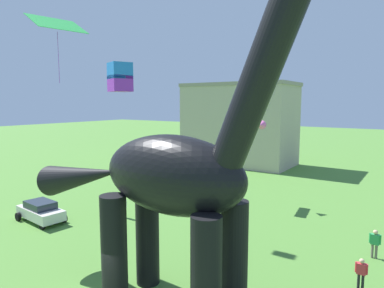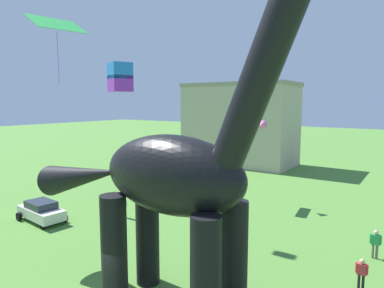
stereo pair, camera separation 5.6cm
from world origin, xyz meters
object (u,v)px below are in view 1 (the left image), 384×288
person_far_spectator (375,241)px  kite_mid_right (248,125)px  person_vendor_side (104,201)px  festival_canopy_tent (147,165)px  kite_far_left (57,24)px  parked_sedan_left (41,211)px  kite_drifting (120,77)px  dinosaur_sculpture (170,174)px  person_strolling_adult (361,271)px  person_photographer (123,205)px

person_far_spectator → kite_mid_right: (-10.84, 6.17, 5.92)m
person_far_spectator → person_vendor_side: 19.41m
festival_canopy_tent → kite_far_left: bearing=-54.2°
kite_mid_right → parked_sedan_left: bearing=-128.5°
kite_far_left → kite_mid_right: kite_far_left is taller
festival_canopy_tent → kite_drifting: size_ratio=2.38×
dinosaur_sculpture → person_far_spectator: (6.67, 10.35, -4.90)m
person_strolling_adult → kite_mid_right: bearing=130.3°
person_far_spectator → kite_mid_right: 13.80m
festival_canopy_tent → person_vendor_side: bearing=-74.1°
kite_drifting → parked_sedan_left: bearing=166.7°
person_vendor_side → kite_mid_right: 13.75m
kite_mid_right → person_strolling_adult: bearing=-43.7°
person_far_spectator → person_strolling_adult: bearing=115.9°
dinosaur_sculpture → kite_drifting: dinosaur_sculpture is taller
dinosaur_sculpture → person_strolling_adult: bearing=13.0°
parked_sedan_left → person_vendor_side: 4.76m
person_photographer → person_far_spectator: size_ratio=0.98×
person_photographer → parked_sedan_left: bearing=-68.7°
person_vendor_side → festival_canopy_tent: festival_canopy_tent is taller
parked_sedan_left → kite_drifting: bearing=-7.6°
person_strolling_adult → kite_far_left: 16.56m
person_strolling_adult → person_photographer: bearing=170.4°
parked_sedan_left → kite_far_left: (14.18, -7.81, 10.35)m
dinosaur_sculpture → parked_sedan_left: dinosaur_sculpture is taller
person_vendor_side → person_strolling_adult: size_ratio=1.01×
kite_far_left → person_photographer: bearing=129.1°
person_strolling_adult → festival_canopy_tent: size_ratio=0.48×
parked_sedan_left → person_photographer: 6.08m
person_far_spectator → kite_drifting: 16.66m
kite_far_left → dinosaur_sculpture: bearing=82.9°
dinosaur_sculpture → kite_far_left: 7.00m
kite_far_left → parked_sedan_left: bearing=151.2°
person_far_spectator → kite_mid_right: kite_mid_right is taller
dinosaur_sculpture → parked_sedan_left: 15.93m
kite_drifting → kite_mid_right: kite_drifting is taller
kite_drifting → person_vendor_side: bearing=143.2°
kite_mid_right → festival_canopy_tent: bearing=-171.5°
person_strolling_adult → kite_drifting: kite_drifting is taller
person_strolling_adult → festival_canopy_tent: bearing=151.8°
person_photographer → festival_canopy_tent: (-4.36, 7.61, 1.55)m
dinosaur_sculpture → person_far_spectator: size_ratio=9.77×
person_far_spectator → kite_mid_right: bearing=-2.0°
person_photographer → kite_mid_right: (6.14, 9.17, 5.94)m
kite_drifting → kite_far_left: bearing=-62.1°
kite_far_left → person_vendor_side: bearing=134.8°
kite_far_left → kite_mid_right: 21.85m
kite_drifting → person_photographer: bearing=135.7°
dinosaur_sculpture → parked_sedan_left: size_ratio=3.76×
person_strolling_adult → dinosaur_sculpture: bearing=-142.1°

